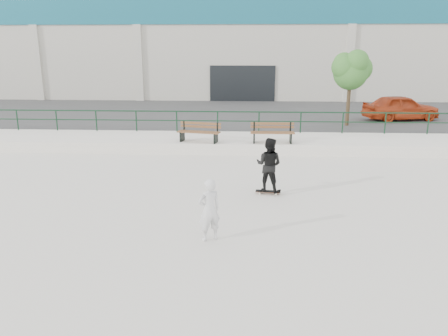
# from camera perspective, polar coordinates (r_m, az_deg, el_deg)

# --- Properties ---
(ground) EXTENTS (120.00, 120.00, 0.00)m
(ground) POSITION_cam_1_polar(r_m,az_deg,el_deg) (11.09, 0.48, -8.22)
(ground) COLOR silver
(ground) RESTS_ON ground
(ledge) EXTENTS (30.00, 3.00, 0.50)m
(ledge) POSITION_cam_1_polar(r_m,az_deg,el_deg) (20.10, 1.76, 3.31)
(ledge) COLOR silver
(ledge) RESTS_ON ground
(parking_strip) EXTENTS (60.00, 14.00, 0.50)m
(parking_strip) POSITION_cam_1_polar(r_m,az_deg,el_deg) (28.47, 2.20, 6.86)
(parking_strip) COLOR #393939
(parking_strip) RESTS_ON ground
(railing) EXTENTS (28.00, 0.06, 1.03)m
(railing) POSITION_cam_1_polar(r_m,az_deg,el_deg) (21.20, 1.87, 6.66)
(railing) COLOR #13351F
(railing) RESTS_ON ledge
(commercial_building) EXTENTS (44.20, 16.33, 8.00)m
(commercial_building) POSITION_cam_1_polar(r_m,az_deg,el_deg) (42.15, 2.63, 15.49)
(commercial_building) COLOR beige
(commercial_building) RESTS_ON ground
(bench_left) EXTENTS (1.92, 0.91, 0.85)m
(bench_left) POSITION_cam_1_polar(r_m,az_deg,el_deg) (19.07, -3.25, 4.69)
(bench_left) COLOR brown
(bench_left) RESTS_ON ledge
(bench_right) EXTENTS (1.89, 0.57, 0.87)m
(bench_right) POSITION_cam_1_polar(r_m,az_deg,el_deg) (18.98, 6.33, 4.60)
(bench_right) COLOR brown
(bench_right) RESTS_ON ledge
(tree) EXTENTS (2.20, 1.95, 3.90)m
(tree) POSITION_cam_1_polar(r_m,az_deg,el_deg) (23.90, 16.29, 12.31)
(tree) COLOR #493A24
(tree) RESTS_ON parking_strip
(red_car) EXTENTS (4.50, 2.66, 1.44)m
(red_car) POSITION_cam_1_polar(r_m,az_deg,el_deg) (26.85, 22.08, 7.34)
(red_car) COLOR #B63A16
(red_car) RESTS_ON parking_strip
(skateboard) EXTENTS (0.80, 0.28, 0.09)m
(skateboard) POSITION_cam_1_polar(r_m,az_deg,el_deg) (13.86, 5.78, -3.08)
(skateboard) COLOR black
(skateboard) RESTS_ON ground
(standing_skater) EXTENTS (1.00, 0.90, 1.71)m
(standing_skater) POSITION_cam_1_polar(r_m,az_deg,el_deg) (13.61, 5.87, 0.42)
(standing_skater) COLOR black
(standing_skater) RESTS_ON skateboard
(seated_skater) EXTENTS (0.67, 0.59, 1.53)m
(seated_skater) POSITION_cam_1_polar(r_m,az_deg,el_deg) (10.32, -1.95, -5.49)
(seated_skater) COLOR silver
(seated_skater) RESTS_ON ground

